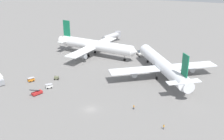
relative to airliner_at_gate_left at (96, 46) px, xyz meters
The scene contains 12 objects.
ground_plane 57.83m from the airliner_at_gate_left, 66.72° to the right, with size 600.00×600.00×0.00m, color slate.
airliner_at_gate_left is the anchor object (origin of this frame).
airliner_being_pushed 41.87m from the airliner_at_gate_left, 21.07° to the right, with size 42.76×43.46×16.55m.
pushback_tug 24.52m from the airliner_at_gate_left, 22.65° to the left, with size 6.17×8.15×2.76m.
gse_catering_truck_tall 52.63m from the airliner_at_gate_left, 113.93° to the right, with size 6.19×5.24×3.50m.
gse_belt_loader_portside 50.74m from the airliner_at_gate_left, 91.19° to the right, with size 3.08×5.04×3.02m.
gse_baggage_cart_near_cluster 42.93m from the airliner_at_gate_left, 104.76° to the right, with size 2.75×3.15×1.71m.
gse_gpu_cart_small 35.80m from the airliner_at_gate_left, 93.40° to the right, with size 2.54×2.26×1.90m.
gse_baggage_cart_trailing 44.15m from the airliner_at_gate_left, 90.15° to the right, with size 3.00×3.08×1.71m.
ground_crew_ramp_agent_by_cones 59.92m from the airliner_at_gate_left, 52.31° to the right, with size 0.36×0.50×1.62m.
ground_crew_wing_walker_right 73.77m from the airliner_at_gate_left, 48.80° to the right, with size 0.36×0.50×1.74m.
jet_bridge 28.68m from the airliner_at_gate_left, 92.97° to the left, with size 7.02×16.74×5.87m.
Camera 1 is at (37.00, -72.03, 46.55)m, focal length 43.17 mm.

